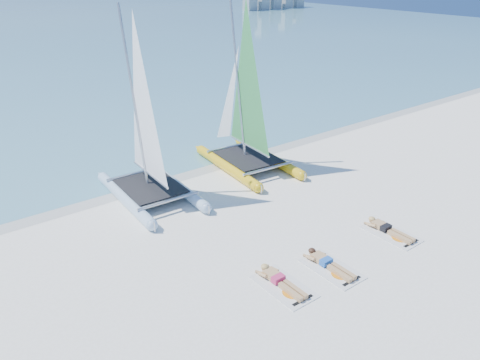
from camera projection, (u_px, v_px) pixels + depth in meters
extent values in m
plane|color=white|center=(274.00, 223.00, 16.01)|extent=(140.00, 140.00, 0.00)
cube|color=beige|center=(189.00, 171.00, 19.98)|extent=(140.00, 1.40, 0.01)
cube|color=#97A1A6|center=(250.00, 0.00, 86.35)|extent=(2.00, 2.00, 3.50)
cube|color=#97A1A6|center=(275.00, 1.00, 89.79)|extent=(2.00, 2.00, 2.80)
cylinder|color=#BCDAF7|center=(125.00, 199.00, 17.19)|extent=(0.61, 4.68, 0.41)
cone|color=#BCDAF7|center=(101.00, 175.00, 19.10)|extent=(0.42, 0.61, 0.39)
cylinder|color=#BCDAF7|center=(175.00, 185.00, 18.27)|extent=(0.61, 4.68, 0.41)
cone|color=#BCDAF7|center=(148.00, 164.00, 20.18)|extent=(0.42, 0.61, 0.39)
cube|color=black|center=(150.00, 186.00, 17.63)|extent=(2.12, 2.65, 0.03)
cylinder|color=silver|center=(133.00, 98.00, 16.90)|extent=(0.15, 1.23, 6.43)
cylinder|color=#F6AE19|center=(227.00, 167.00, 19.85)|extent=(0.84, 4.80, 0.42)
cone|color=#F6AE19|center=(198.00, 148.00, 21.87)|extent=(0.45, 0.64, 0.40)
cylinder|color=#F6AE19|center=(268.00, 157.00, 20.88)|extent=(0.84, 4.80, 0.42)
cone|color=#F6AE19|center=(237.00, 140.00, 22.90)|extent=(0.45, 0.64, 0.40)
cube|color=black|center=(248.00, 157.00, 20.26)|extent=(2.28, 2.80, 0.03)
cylinder|color=silver|center=(238.00, 77.00, 19.53)|extent=(0.21, 1.26, 6.58)
cube|color=white|center=(284.00, 286.00, 12.85)|extent=(1.00, 1.85, 0.02)
cube|color=tan|center=(273.00, 275.00, 13.11)|extent=(0.36, 0.55, 0.17)
cube|color=#CC3065|center=(278.00, 279.00, 12.96)|extent=(0.37, 0.22, 0.17)
cube|color=tan|center=(293.00, 291.00, 12.55)|extent=(0.31, 0.85, 0.13)
sphere|color=tan|center=(265.00, 268.00, 13.36)|extent=(0.21, 0.21, 0.21)
ellipsoid|color=tan|center=(265.00, 267.00, 13.35)|extent=(0.22, 0.24, 0.15)
cube|color=white|center=(332.00, 269.00, 13.59)|extent=(1.00, 1.85, 0.02)
cube|color=tan|center=(321.00, 259.00, 13.85)|extent=(0.36, 0.55, 0.17)
cube|color=blue|center=(326.00, 262.00, 13.71)|extent=(0.37, 0.22, 0.17)
cube|color=tan|center=(342.00, 273.00, 13.29)|extent=(0.31, 0.85, 0.13)
sphere|color=tan|center=(312.00, 252.00, 14.10)|extent=(0.21, 0.21, 0.21)
ellipsoid|color=#331D12|center=(312.00, 251.00, 14.09)|extent=(0.22, 0.24, 0.15)
cube|color=white|center=(391.00, 234.00, 15.34)|extent=(1.00, 1.85, 0.02)
cube|color=tan|center=(381.00, 225.00, 15.60)|extent=(0.36, 0.55, 0.17)
cube|color=black|center=(386.00, 228.00, 15.46)|extent=(0.37, 0.22, 0.17)
cube|color=tan|center=(401.00, 236.00, 15.04)|extent=(0.31, 0.85, 0.13)
sphere|color=tan|center=(372.00, 220.00, 15.85)|extent=(0.21, 0.21, 0.21)
ellipsoid|color=tan|center=(372.00, 219.00, 15.84)|extent=(0.22, 0.24, 0.15)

